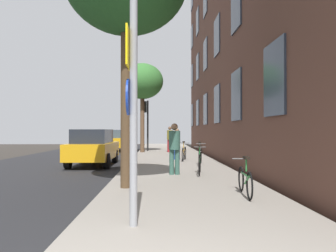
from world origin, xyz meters
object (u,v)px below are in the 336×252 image
at_px(sign_post, 132,100).
at_px(pedestrian_1, 177,142).
at_px(bicycle_3, 184,153).
at_px(pedestrian_2, 170,137).
at_px(tree_far, 142,82).
at_px(bicycle_4, 178,151).
at_px(bicycle_1, 200,162).
at_px(bicycle_2, 200,156).
at_px(car_1, 119,140).
at_px(traffic_light, 146,116).
at_px(pedestrian_0, 174,145).
at_px(car_0, 93,147).
at_px(bicycle_0, 245,180).

distance_m(sign_post, pedestrian_1, 11.50).
distance_m(bicycle_3, pedestrian_1, 0.79).
relative_size(pedestrian_1, pedestrian_2, 0.91).
xyz_separation_m(tree_far, bicycle_3, (2.33, -6.20, -4.38)).
height_order(bicycle_4, pedestrian_2, pedestrian_2).
distance_m(bicycle_1, pedestrian_2, 11.22).
relative_size(bicycle_2, bicycle_3, 1.04).
bearing_deg(sign_post, car_1, 97.35).
bearing_deg(bicycle_3, traffic_light, 105.50).
bearing_deg(pedestrian_0, sign_post, -99.20).
distance_m(tree_far, bicycle_2, 9.73).
distance_m(traffic_light, bicycle_1, 12.93).
height_order(bicycle_4, car_0, car_0).
height_order(sign_post, bicycle_4, sign_post).
bearing_deg(bicycle_0, sign_post, -135.96).
bearing_deg(traffic_light, sign_post, -88.60).
bearing_deg(pedestrian_0, bicycle_2, 67.80).
distance_m(pedestrian_2, car_1, 5.01).
xyz_separation_m(pedestrian_0, car_0, (-3.44, 3.87, -0.25)).
xyz_separation_m(traffic_light, bicycle_3, (2.11, -7.62, -2.11)).
relative_size(sign_post, bicycle_3, 2.11).
distance_m(bicycle_1, bicycle_3, 4.95).
height_order(bicycle_2, car_1, car_1).
relative_size(sign_post, bicycle_0, 2.17).
distance_m(pedestrian_0, pedestrian_1, 5.56).
bearing_deg(bicycle_4, traffic_light, 108.10).
bearing_deg(car_0, bicycle_3, 16.00).
relative_size(car_0, car_1, 0.90).
height_order(bicycle_1, bicycle_2, bicycle_1).
relative_size(bicycle_0, pedestrian_2, 0.93).
xyz_separation_m(bicycle_3, pedestrian_1, (-0.33, 0.48, 0.54)).
bearing_deg(bicycle_3, tree_far, 110.58).
height_order(tree_far, bicycle_2, tree_far).
bearing_deg(traffic_light, car_1, 139.59).
height_order(tree_far, car_1, tree_far).
height_order(bicycle_1, pedestrian_0, pedestrian_0).
distance_m(pedestrian_1, car_0, 4.19).
height_order(traffic_light, tree_far, tree_far).
distance_m(pedestrian_1, car_1, 9.82).
xyz_separation_m(traffic_light, car_1, (-2.17, 1.85, -1.75)).
xyz_separation_m(bicycle_0, bicycle_1, (-0.56, 3.67, 0.04)).
xyz_separation_m(bicycle_1, bicycle_4, (-0.32, 6.65, -0.04)).
height_order(tree_far, pedestrian_2, tree_far).
bearing_deg(bicycle_4, sign_post, -96.71).
height_order(pedestrian_0, pedestrian_2, pedestrian_2).
bearing_deg(bicycle_3, pedestrian_2, 94.27).
xyz_separation_m(bicycle_0, bicycle_4, (-0.88, 10.31, 0.00)).
bearing_deg(pedestrian_2, bicycle_2, -83.10).
relative_size(sign_post, pedestrian_1, 2.21).
bearing_deg(pedestrian_2, pedestrian_1, -88.65).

